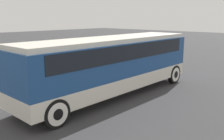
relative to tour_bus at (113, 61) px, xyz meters
name	(u,v)px	position (x,y,z in m)	size (l,w,h in m)	color
ground_plane	(112,95)	(-0.10, 0.00, -1.91)	(120.00, 120.00, 0.00)	#38383A
tour_bus	(113,61)	(0.00, 0.00, 0.00)	(11.11, 2.66, 3.14)	silver
parked_car_near	(92,65)	(2.93, 4.79, -1.24)	(4.77, 1.83, 1.36)	#BCBCC1
parked_car_mid	(64,59)	(2.78, 8.11, -1.21)	(4.20, 1.80, 1.41)	black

